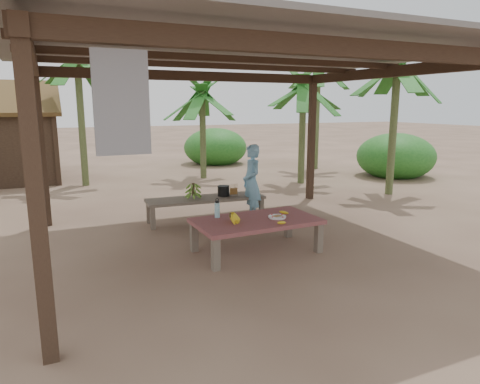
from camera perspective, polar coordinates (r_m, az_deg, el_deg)
name	(u,v)px	position (r m, az deg, el deg)	size (l,w,h in m)	color
ground	(241,242)	(6.87, 0.07, -6.62)	(80.00, 80.00, 0.00)	brown
pavilion	(240,61)	(6.55, 0.02, 17.12)	(6.60, 5.60, 2.95)	black
work_table	(256,223)	(6.29, 2.18, -4.21)	(1.83, 1.05, 0.50)	brown
bench	(206,200)	(8.01, -4.57, -1.12)	(2.23, 0.73, 0.45)	brown
ripe_banana_bunch	(230,217)	(6.07, -1.28, -3.38)	(0.26, 0.22, 0.16)	yellow
plate	(277,217)	(6.34, 4.98, -3.33)	(0.26, 0.26, 0.04)	white
loose_banana_front	(282,223)	(6.03, 5.57, -4.09)	(0.04, 0.16, 0.04)	yellow
loose_banana_side	(284,212)	(6.60, 5.88, -2.73)	(0.04, 0.15, 0.04)	yellow
water_flask	(217,209)	(6.34, -3.06, -2.33)	(0.08, 0.08, 0.29)	#41B6CB
green_banana_stalk	(193,190)	(7.90, -6.25, 0.22)	(0.27, 0.27, 0.30)	#598C2D
cooking_pot	(223,191)	(8.09, -2.22, 0.13)	(0.22, 0.22, 0.19)	black
skewer_rack	(234,190)	(8.08, -0.85, 0.31)	(0.18, 0.08, 0.24)	#A57F47
woman	(252,183)	(8.01, 1.56, 1.26)	(0.52, 0.34, 1.43)	#68A1C5
banana_plant_ne	(303,94)	(11.94, 8.43, 12.76)	(1.80, 1.80, 2.91)	#596638
banana_plant_n	(202,102)	(12.72, -5.05, 11.92)	(1.80, 1.80, 2.72)	#596638
banana_plant_nw	(77,67)	(12.24, -20.85, 15.26)	(1.80, 1.80, 3.60)	#596638
banana_plant_e	(397,76)	(10.96, 20.19, 14.33)	(1.80, 1.80, 3.31)	#596638
banana_plant_far	(318,72)	(14.87, 10.40, 15.41)	(1.80, 1.80, 3.72)	#596638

